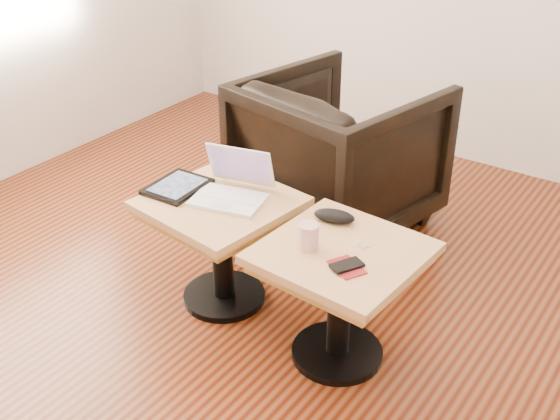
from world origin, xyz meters
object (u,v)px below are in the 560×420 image
Objects in this scene: laptop at (232,188)px; armchair at (339,154)px; striped_cup at (308,236)px; side_table_right at (341,277)px; side_table_left at (221,226)px.

laptop is 0.85m from armchair.
striped_cup is at bearing 126.08° from armchair.
side_table_right is 6.05× the size of striped_cup.
side_table_left is 0.18m from laptop.
side_table_right is at bearing 29.91° from striped_cup.
side_table_left is at bearing -179.60° from side_table_right.
armchair is (-0.45, 0.99, -0.16)m from striped_cup.
side_table_right is at bearing 132.84° from armchair.
side_table_right is 1.08m from armchair.
armchair reaches higher than striped_cup.
side_table_left and side_table_right have the same top height.
laptop reaches higher than side_table_left.
armchair is at bearing 124.96° from side_table_right.
armchair reaches higher than laptop.
striped_cup is (0.47, -0.15, 0.01)m from laptop.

